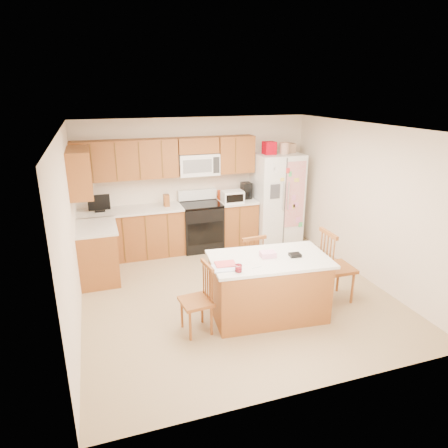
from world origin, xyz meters
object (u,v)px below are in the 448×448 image
object	(u,v)px
refrigerator	(277,197)
windsor_chair_back	(250,264)
windsor_chair_left	(198,301)
stove	(201,225)
windsor_chair_right	(335,267)
island	(268,286)

from	to	relation	value
refrigerator	windsor_chair_back	bearing A→B (deg)	-125.21
windsor_chair_left	refrigerator	bearing A→B (deg)	48.74
windsor_chair_left	stove	bearing A→B (deg)	74.03
refrigerator	stove	bearing A→B (deg)	177.70
stove	windsor_chair_right	world-z (taller)	stove
island	stove	bearing A→B (deg)	94.81
refrigerator	island	distance (m)	2.98
island	windsor_chair_left	xyz separation A→B (m)	(-1.01, -0.07, 0.00)
island	windsor_chair_right	xyz separation A→B (m)	(1.12, 0.10, 0.08)
windsor_chair_left	windsor_chair_back	size ratio (longest dim) A/B	0.99
stove	windsor_chair_back	bearing A→B (deg)	-82.56
stove	refrigerator	size ratio (longest dim) A/B	0.55
refrigerator	windsor_chair_left	world-z (taller)	refrigerator
stove	refrigerator	world-z (taller)	refrigerator
stove	windsor_chair_right	bearing A→B (deg)	-62.49
windsor_chair_back	windsor_chair_right	distance (m)	1.27
island	windsor_chair_left	bearing A→B (deg)	-175.95
stove	windsor_chair_back	distance (m)	1.95
island	windsor_chair_right	size ratio (longest dim) A/B	1.53
stove	windsor_chair_left	world-z (taller)	stove
windsor_chair_right	refrigerator	bearing A→B (deg)	84.79
refrigerator	windsor_chair_back	xyz separation A→B (m)	(-1.32, -1.87, -0.48)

